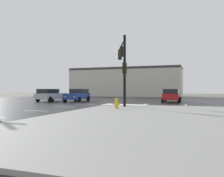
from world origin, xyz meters
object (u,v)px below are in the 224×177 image
object	(u,v)px
sedan_blue	(78,95)
traffic_signal_mast	(123,61)
fire_hydrant	(117,103)
sedan_red	(172,95)
sedan_silver	(50,95)

from	to	relation	value
sedan_blue	traffic_signal_mast	bearing A→B (deg)	45.24
fire_hydrant	sedan_red	bearing A→B (deg)	76.84
traffic_signal_mast	sedan_silver	bearing A→B (deg)	40.49
fire_hydrant	sedan_red	world-z (taller)	sedan_red
traffic_signal_mast	sedan_blue	distance (m)	10.75
fire_hydrant	sedan_blue	distance (m)	12.99
sedan_red	sedan_silver	size ratio (longest dim) A/B	0.99
sedan_silver	sedan_red	bearing A→B (deg)	-75.87
traffic_signal_mast	sedan_blue	bearing A→B (deg)	27.67
traffic_signal_mast	fire_hydrant	bearing A→B (deg)	166.12
traffic_signal_mast	sedan_red	bearing A→B (deg)	-43.32
traffic_signal_mast	sedan_red	distance (m)	10.10
sedan_silver	sedan_blue	xyz separation A→B (m)	(3.46, 0.79, 0.00)
fire_hydrant	sedan_blue	bearing A→B (deg)	130.26
fire_hydrant	traffic_signal_mast	bearing A→B (deg)	98.69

